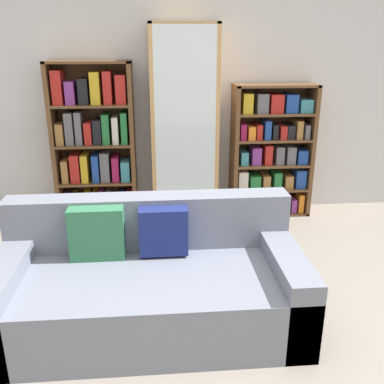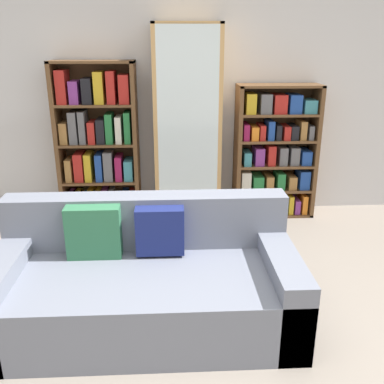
{
  "view_description": "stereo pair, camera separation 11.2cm",
  "coord_description": "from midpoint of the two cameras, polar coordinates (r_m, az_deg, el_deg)",
  "views": [
    {
      "loc": [
        -0.27,
        -1.92,
        1.8
      ],
      "look_at": [
        0.02,
        1.42,
        0.6
      ],
      "focal_mm": 40.0,
      "sensor_mm": 36.0,
      "label": 1
    },
    {
      "loc": [
        -0.15,
        -1.93,
        1.8
      ],
      "look_at": [
        0.02,
        1.42,
        0.6
      ],
      "focal_mm": 40.0,
      "sensor_mm": 36.0,
      "label": 2
    }
  ],
  "objects": [
    {
      "name": "wall_back",
      "position": [
        4.52,
        -0.29,
        14.02
      ],
      "size": [
        6.84,
        0.06,
        2.7
      ],
      "color": "silver",
      "rests_on": "ground"
    },
    {
      "name": "display_cabinet",
      "position": [
        4.36,
        0.1,
        8.76
      ],
      "size": [
        0.67,
        0.36,
        1.95
      ],
      "color": "tan",
      "rests_on": "ground"
    },
    {
      "name": "bookshelf_left",
      "position": [
        4.46,
        -11.68,
        6.11
      ],
      "size": [
        0.81,
        0.32,
        1.61
      ],
      "color": "brown",
      "rests_on": "ground"
    },
    {
      "name": "couch",
      "position": [
        2.9,
        -5.13,
        -12.04
      ],
      "size": [
        1.96,
        0.93,
        0.78
      ],
      "color": "slate",
      "rests_on": "ground"
    },
    {
      "name": "wine_bottle",
      "position": [
        4.06,
        9.14,
        -4.62
      ],
      "size": [
        0.08,
        0.08,
        0.34
      ],
      "color": "#192333",
      "rests_on": "ground"
    },
    {
      "name": "ground_plane",
      "position": [
        2.64,
        2.61,
        -23.24
      ],
      "size": [
        16.0,
        16.0,
        0.0
      ],
      "primitive_type": "plane",
      "color": "gray"
    },
    {
      "name": "bookshelf_right",
      "position": [
        4.58,
        11.7,
        5.07
      ],
      "size": [
        0.84,
        0.32,
        1.38
      ],
      "color": "brown",
      "rests_on": "ground"
    }
  ]
}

